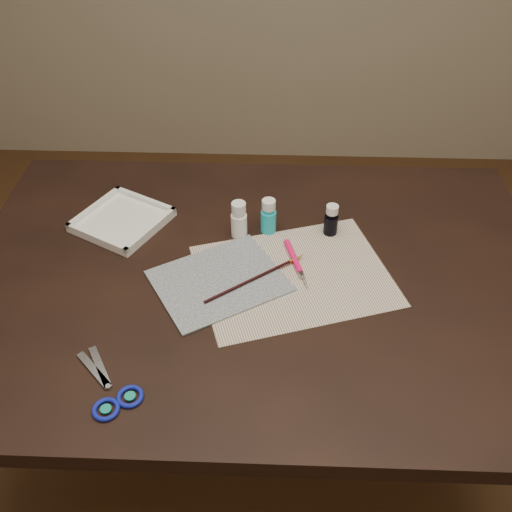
{
  "coord_description": "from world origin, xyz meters",
  "views": [
    {
      "loc": [
        0.03,
        -0.92,
        1.6
      ],
      "look_at": [
        0.0,
        0.0,
        0.8
      ],
      "focal_mm": 40.0,
      "sensor_mm": 36.0,
      "label": 1
    }
  ],
  "objects_px": {
    "paint_bottle_white": "(239,219)",
    "scissors": "(101,382)",
    "paper": "(294,275)",
    "paint_bottle_navy": "(331,220)",
    "paint_bottle_cyan": "(268,216)",
    "canvas": "(219,281)",
    "palette_tray": "(122,220)"
  },
  "relations": [
    {
      "from": "paint_bottle_white",
      "to": "paint_bottle_cyan",
      "type": "distance_m",
      "value": 0.07
    },
    {
      "from": "palette_tray",
      "to": "paper",
      "type": "bearing_deg",
      "value": -22.54
    },
    {
      "from": "paint_bottle_cyan",
      "to": "palette_tray",
      "type": "bearing_deg",
      "value": 177.3
    },
    {
      "from": "paint_bottle_cyan",
      "to": "paint_bottle_navy",
      "type": "relative_size",
      "value": 1.12
    },
    {
      "from": "paint_bottle_white",
      "to": "palette_tray",
      "type": "relative_size",
      "value": 0.49
    },
    {
      "from": "scissors",
      "to": "paint_bottle_cyan",
      "type": "bearing_deg",
      "value": -77.02
    },
    {
      "from": "paint_bottle_white",
      "to": "paint_bottle_navy",
      "type": "relative_size",
      "value": 1.16
    },
    {
      "from": "paper",
      "to": "paint_bottle_navy",
      "type": "distance_m",
      "value": 0.18
    },
    {
      "from": "paper",
      "to": "canvas",
      "type": "xyz_separation_m",
      "value": [
        -0.16,
        -0.03,
        0.0
      ]
    },
    {
      "from": "palette_tray",
      "to": "canvas",
      "type": "bearing_deg",
      "value": -38.03
    },
    {
      "from": "palette_tray",
      "to": "scissors",
      "type": "bearing_deg",
      "value": -82.53
    },
    {
      "from": "canvas",
      "to": "paint_bottle_navy",
      "type": "height_order",
      "value": "paint_bottle_navy"
    },
    {
      "from": "canvas",
      "to": "paint_bottle_white",
      "type": "xyz_separation_m",
      "value": [
        0.03,
        0.16,
        0.04
      ]
    },
    {
      "from": "paint_bottle_white",
      "to": "scissors",
      "type": "bearing_deg",
      "value": -117.19
    },
    {
      "from": "paint_bottle_white",
      "to": "paint_bottle_cyan",
      "type": "relative_size",
      "value": 1.04
    },
    {
      "from": "canvas",
      "to": "paint_bottle_cyan",
      "type": "xyz_separation_m",
      "value": [
        0.1,
        0.18,
        0.04
      ]
    },
    {
      "from": "paint_bottle_cyan",
      "to": "scissors",
      "type": "bearing_deg",
      "value": -122.76
    },
    {
      "from": "paint_bottle_white",
      "to": "scissors",
      "type": "height_order",
      "value": "paint_bottle_white"
    },
    {
      "from": "scissors",
      "to": "paper",
      "type": "bearing_deg",
      "value": -93.81
    },
    {
      "from": "paint_bottle_cyan",
      "to": "palette_tray",
      "type": "relative_size",
      "value": 0.47
    },
    {
      "from": "paint_bottle_white",
      "to": "scissors",
      "type": "xyz_separation_m",
      "value": [
        -0.22,
        -0.44,
        -0.04
      ]
    },
    {
      "from": "paint_bottle_white",
      "to": "paint_bottle_navy",
      "type": "xyz_separation_m",
      "value": [
        0.22,
        0.02,
        -0.01
      ]
    },
    {
      "from": "paper",
      "to": "paint_bottle_white",
      "type": "height_order",
      "value": "paint_bottle_white"
    },
    {
      "from": "canvas",
      "to": "paint_bottle_white",
      "type": "distance_m",
      "value": 0.17
    },
    {
      "from": "canvas",
      "to": "paint_bottle_white",
      "type": "height_order",
      "value": "paint_bottle_white"
    },
    {
      "from": "paper",
      "to": "scissors",
      "type": "distance_m",
      "value": 0.46
    },
    {
      "from": "paper",
      "to": "canvas",
      "type": "height_order",
      "value": "canvas"
    },
    {
      "from": "canvas",
      "to": "paint_bottle_navy",
      "type": "bearing_deg",
      "value": 35.51
    },
    {
      "from": "paint_bottle_cyan",
      "to": "paint_bottle_navy",
      "type": "xyz_separation_m",
      "value": [
        0.15,
        -0.0,
        -0.0
      ]
    },
    {
      "from": "paint_bottle_navy",
      "to": "palette_tray",
      "type": "xyz_separation_m",
      "value": [
        -0.5,
        0.02,
        -0.03
      ]
    },
    {
      "from": "scissors",
      "to": "palette_tray",
      "type": "bearing_deg",
      "value": -36.79
    },
    {
      "from": "paper",
      "to": "paint_bottle_navy",
      "type": "relative_size",
      "value": 5.13
    }
  ]
}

